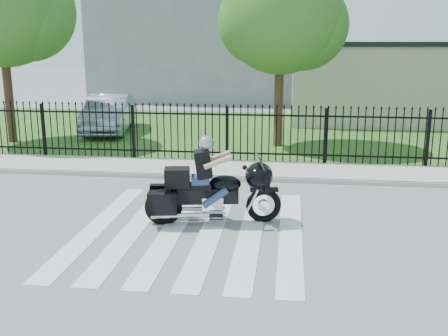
# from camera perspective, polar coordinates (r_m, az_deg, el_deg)

# --- Properties ---
(ground) EXTENTS (120.00, 120.00, 0.00)m
(ground) POSITION_cam_1_polar(r_m,az_deg,el_deg) (10.77, -3.51, -6.81)
(ground) COLOR slate
(ground) RESTS_ON ground
(crosswalk) EXTENTS (5.00, 5.50, 0.01)m
(crosswalk) POSITION_cam_1_polar(r_m,az_deg,el_deg) (10.77, -3.51, -6.78)
(crosswalk) COLOR silver
(crosswalk) RESTS_ON ground
(sidewalk) EXTENTS (40.00, 2.00, 0.12)m
(sidewalk) POSITION_cam_1_polar(r_m,az_deg,el_deg) (15.48, -0.11, -0.14)
(sidewalk) COLOR #ADAAA3
(sidewalk) RESTS_ON ground
(curb) EXTENTS (40.00, 0.12, 0.12)m
(curb) POSITION_cam_1_polar(r_m,az_deg,el_deg) (14.52, -0.61, -1.08)
(curb) COLOR #ADAAA3
(curb) RESTS_ON ground
(grass_strip) EXTENTS (40.00, 12.00, 0.02)m
(grass_strip) POSITION_cam_1_polar(r_m,az_deg,el_deg) (22.31, 2.18, 4.03)
(grass_strip) COLOR #2E5D20
(grass_strip) RESTS_ON ground
(iron_fence) EXTENTS (26.00, 0.04, 1.80)m
(iron_fence) POSITION_cam_1_polar(r_m,az_deg,el_deg) (16.28, 0.34, 3.58)
(iron_fence) COLOR black
(iron_fence) RESTS_ON ground
(tree_mid) EXTENTS (4.20, 4.20, 6.78)m
(tree_mid) POSITION_cam_1_polar(r_m,az_deg,el_deg) (18.93, 6.20, 16.37)
(tree_mid) COLOR #382316
(tree_mid) RESTS_ON ground
(building_low) EXTENTS (10.00, 6.00, 3.50)m
(building_low) POSITION_cam_1_polar(r_m,az_deg,el_deg) (26.48, 18.47, 8.67)
(building_low) COLOR beige
(building_low) RESTS_ON ground
(building_low_roof) EXTENTS (10.20, 6.20, 0.20)m
(building_low_roof) POSITION_cam_1_polar(r_m,az_deg,el_deg) (26.40, 18.78, 12.67)
(building_low_roof) COLOR black
(building_low_roof) RESTS_ON building_low
(building_tall) EXTENTS (15.00, 10.00, 12.00)m
(building_tall) POSITION_cam_1_polar(r_m,az_deg,el_deg) (36.31, -0.62, 17.27)
(building_tall) COLOR #95979D
(building_tall) RESTS_ON ground
(motorcycle_rider) EXTENTS (2.88, 1.27, 1.92)m
(motorcycle_rider) POSITION_cam_1_polar(r_m,az_deg,el_deg) (10.98, -1.60, -2.08)
(motorcycle_rider) COLOR black
(motorcycle_rider) RESTS_ON ground
(parked_car) EXTENTS (2.41, 4.93, 1.56)m
(parked_car) POSITION_cam_1_polar(r_m,az_deg,el_deg) (22.45, -12.42, 5.81)
(parked_car) COLOR #8D9DB2
(parked_car) RESTS_ON grass_strip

